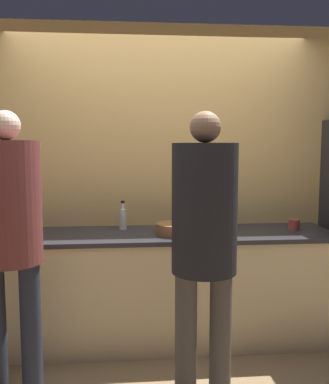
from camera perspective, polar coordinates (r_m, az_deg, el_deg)
name	(u,v)px	position (r m, az deg, el deg)	size (l,w,h in m)	color
ground_plane	(166,363)	(3.37, 0.26, -21.79)	(14.00, 14.00, 0.00)	#8C704C
wall_back	(159,178)	(3.72, -0.80, 1.84)	(5.20, 0.06, 2.60)	#E0B266
counter	(162,286)	(3.55, -0.35, -12.43)	(2.77, 0.71, 0.89)	beige
person_left	(9,224)	(2.80, -19.99, -4.08)	(0.40, 0.40, 1.79)	#232838
person_center	(204,233)	(2.48, 5.32, -5.52)	(0.38, 0.38, 1.78)	#4C4742
fruit_bowl	(178,228)	(3.36, 1.86, -4.87)	(0.35, 0.35, 0.13)	brown
utensil_crock	(195,220)	(3.56, 4.09, -3.74)	(0.09, 0.09, 0.25)	#3D424C
bottle_clear	(123,218)	(3.56, -5.58, -3.48)	(0.06, 0.06, 0.24)	silver
cup_blue	(222,224)	(3.59, 7.63, -4.29)	(0.09, 0.09, 0.08)	#335184
cup_red	(294,225)	(3.68, 16.89, -4.18)	(0.09, 0.09, 0.09)	#A33D33
potted_plant	(213,208)	(3.71, 6.53, -2.19)	(0.17, 0.17, 0.28)	#9E6042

